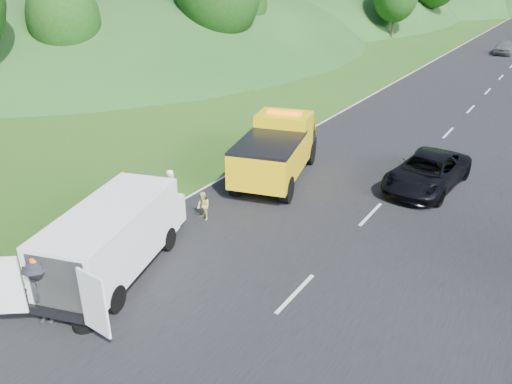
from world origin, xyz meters
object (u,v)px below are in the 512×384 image
Objects in this scene: white_van at (115,235)px; worker at (47,322)px; spare_tire at (86,327)px; woman at (174,209)px; passing_suv at (425,188)px; child at (204,220)px; suitcase at (138,199)px; tow_truck at (277,149)px.

white_van is 3.55× the size of worker.
white_van is 9.85× the size of spare_tire.
woman is (-1.48, 4.23, -1.28)m from white_van.
spare_tire is 14.80m from passing_suv.
passing_suv reaches higher than spare_tire.
worker is 0.37× the size of passing_suv.
child is 6.57m from spare_tire.
passing_suv is (7.72, 7.37, 0.00)m from woman.
suitcase is at bearing 124.09° from spare_tire.
passing_suv reaches higher than child.
child is (0.09, 4.15, -1.28)m from white_van.
worker is (0.12, -6.92, 0.00)m from child.
woman is at bearing -131.56° from passing_suv.
suitcase is at bearing -151.14° from child.
spare_tire is 0.13× the size of passing_suv.
tow_truck is 3.54× the size of worker.
spare_tire is (1.02, 0.45, 0.00)m from worker.
spare_tire is at bearing -55.91° from suitcase.
worker is at bearing -102.61° from white_van.
spare_tire is at bearing -6.39° from worker.
suitcase is 0.89× the size of spare_tire.
tow_truck reaches higher than woman.
white_van is (-0.32, -9.08, -0.08)m from tow_truck.
white_van is at bearing -113.50° from passing_suv.
woman is 10.67m from passing_suv.
white_van reaches higher than passing_suv.
worker is 7.14m from suitcase.
child is at bearing -113.92° from woman.
child is (1.57, -0.08, 0.00)m from woman.
passing_suv is at bearing 70.22° from spare_tire.
white_van reaches higher than child.
worker is at bearing 172.69° from woman.
suitcase is at bearing 91.45° from woman.
worker reaches higher than suitcase.
spare_tire is (4.06, -6.00, -0.31)m from suitcase.
tow_truck reaches higher than suitcase.
child is 2.98m from suitcase.
suitcase is 7.25m from spare_tire.
woman is 7.21m from worker.
passing_suv is at bearing 41.14° from suitcase.
tow_truck reaches higher than worker.
white_van is 11.03× the size of suitcase.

